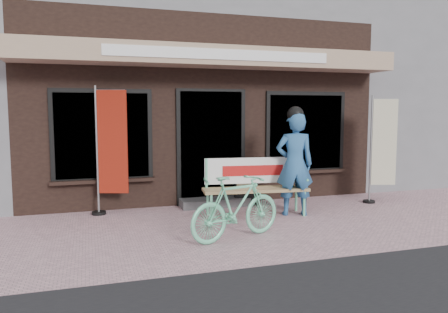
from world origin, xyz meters
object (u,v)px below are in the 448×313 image
object	(u,v)px
bench	(254,182)
nobori_cream	(382,148)
nobori_red	(110,149)
menu_stand	(246,183)
person	(295,162)
bicycle	(236,207)

from	to	relation	value
bench	nobori_cream	xyz separation A→B (m)	(2.69, 0.15, 0.50)
bench	nobori_red	size ratio (longest dim) A/B	0.83
nobori_red	menu_stand	distance (m)	2.57
person	menu_stand	distance (m)	1.19
menu_stand	person	bearing A→B (deg)	-49.30
bicycle	nobori_cream	bearing A→B (deg)	-85.78
menu_stand	bench	bearing A→B (deg)	-87.18
bicycle	nobori_red	bearing A→B (deg)	19.83
nobori_red	menu_stand	bearing A→B (deg)	17.68
nobori_red	menu_stand	world-z (taller)	nobori_red
bench	bicycle	size ratio (longest dim) A/B	1.23
bench	bicycle	xyz separation A→B (m)	(-0.77, -1.30, -0.12)
nobori_red	bench	bearing A→B (deg)	1.24
menu_stand	bicycle	bearing A→B (deg)	-102.71
bench	bicycle	world-z (taller)	bench
nobori_red	menu_stand	size ratio (longest dim) A/B	2.63
nobori_red	nobori_cream	bearing A→B (deg)	11.67
bicycle	nobori_red	distance (m)	2.66
nobori_red	nobori_cream	world-z (taller)	nobori_red
bicycle	nobori_red	size ratio (longest dim) A/B	0.68
bench	nobori_cream	distance (m)	2.74
person	nobori_red	world-z (taller)	nobori_red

